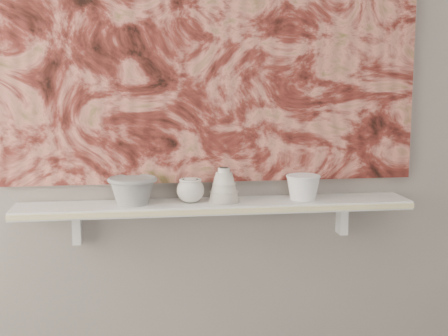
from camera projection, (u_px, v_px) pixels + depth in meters
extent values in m
plane|color=gray|center=(212.00, 82.00, 2.24)|extent=(3.60, 0.00, 3.60)
cube|color=white|center=(216.00, 206.00, 2.21)|extent=(1.40, 0.18, 0.03)
cube|color=beige|center=(219.00, 212.00, 2.12)|extent=(1.40, 0.01, 0.02)
cube|color=white|center=(77.00, 227.00, 2.22)|extent=(0.03, 0.06, 0.12)
cube|color=white|center=(342.00, 218.00, 2.35)|extent=(0.03, 0.06, 0.12)
cube|color=maroon|center=(212.00, 28.00, 2.20)|extent=(1.50, 0.02, 1.10)
cube|color=black|center=(334.00, 114.00, 2.29)|extent=(0.09, 0.00, 0.08)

